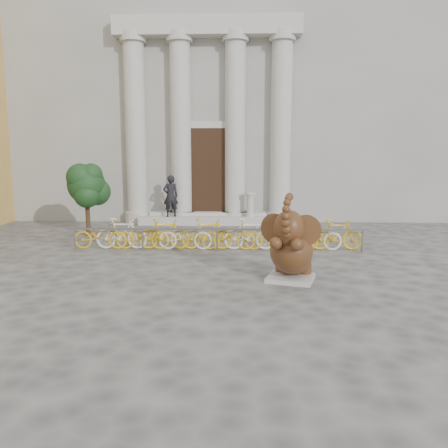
{
  "coord_description": "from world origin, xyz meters",
  "views": [
    {
      "loc": [
        1.27,
        -9.75,
        2.93
      ],
      "look_at": [
        0.93,
        2.17,
        1.1
      ],
      "focal_mm": 35.0,
      "sensor_mm": 36.0,
      "label": 1
    }
  ],
  "objects_px": {
    "tree": "(87,186)",
    "bike_rack": "(217,234)",
    "elephant_statue": "(291,249)",
    "pedestrian": "(171,196)"
  },
  "relations": [
    {
      "from": "tree",
      "to": "pedestrian",
      "type": "xyz_separation_m",
      "value": [
        2.64,
        2.91,
        -0.63
      ]
    },
    {
      "from": "elephant_statue",
      "to": "bike_rack",
      "type": "xyz_separation_m",
      "value": [
        -1.91,
        3.52,
        -0.27
      ]
    },
    {
      "from": "bike_rack",
      "to": "tree",
      "type": "xyz_separation_m",
      "value": [
        -4.88,
        2.19,
        1.39
      ]
    },
    {
      "from": "elephant_statue",
      "to": "tree",
      "type": "height_order",
      "value": "tree"
    },
    {
      "from": "tree",
      "to": "bike_rack",
      "type": "bearing_deg",
      "value": -24.17
    },
    {
      "from": "elephant_statue",
      "to": "tree",
      "type": "xyz_separation_m",
      "value": [
        -6.79,
        5.71,
        1.12
      ]
    },
    {
      "from": "elephant_statue",
      "to": "pedestrian",
      "type": "distance_m",
      "value": 9.58
    },
    {
      "from": "bike_rack",
      "to": "pedestrian",
      "type": "relative_size",
      "value": 5.24
    },
    {
      "from": "elephant_statue",
      "to": "bike_rack",
      "type": "bearing_deg",
      "value": 135.57
    },
    {
      "from": "bike_rack",
      "to": "elephant_statue",
      "type": "bearing_deg",
      "value": -61.46
    }
  ]
}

